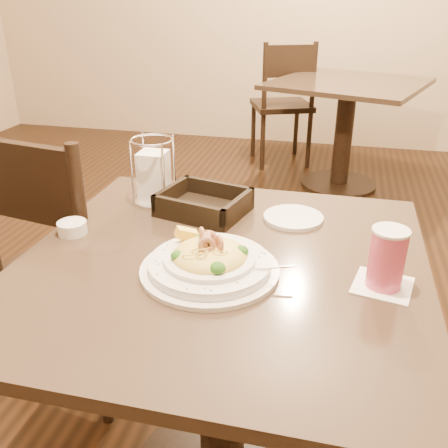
% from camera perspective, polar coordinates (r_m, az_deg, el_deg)
% --- Properties ---
extents(main_table, '(0.90, 0.90, 0.72)m').
position_cam_1_polar(main_table, '(1.25, -0.22, -13.28)').
color(main_table, black).
rests_on(main_table, ground).
extents(background_table, '(1.14, 1.14, 0.72)m').
position_cam_1_polar(background_table, '(3.49, 13.70, 11.87)').
color(background_table, black).
rests_on(background_table, ground).
extents(dining_chair_near, '(0.49, 0.49, 0.93)m').
position_cam_1_polar(dining_chair_near, '(1.66, -17.15, -3.72)').
color(dining_chair_near, black).
rests_on(dining_chair_near, ground).
extents(dining_chair_far, '(0.55, 0.55, 0.93)m').
position_cam_1_polar(dining_chair_far, '(3.91, 6.81, 13.83)').
color(dining_chair_far, black).
rests_on(dining_chair_far, ground).
extents(pasta_bowl, '(0.33, 0.30, 0.10)m').
position_cam_1_polar(pasta_bowl, '(1.06, -1.68, -4.25)').
color(pasta_bowl, white).
rests_on(pasta_bowl, main_table).
extents(drink_glass, '(0.13, 0.13, 0.13)m').
position_cam_1_polar(drink_glass, '(1.05, 18.11, -3.80)').
color(drink_glass, white).
rests_on(drink_glass, main_table).
extents(bread_basket, '(0.25, 0.23, 0.06)m').
position_cam_1_polar(bread_basket, '(1.34, -2.33, 2.17)').
color(bread_basket, black).
rests_on(bread_basket, main_table).
extents(napkin_caddy, '(0.12, 0.12, 0.19)m').
position_cam_1_polar(napkin_caddy, '(1.40, -8.01, 5.53)').
color(napkin_caddy, silver).
rests_on(napkin_caddy, main_table).
extents(side_plate, '(0.19, 0.19, 0.01)m').
position_cam_1_polar(side_plate, '(1.32, 7.92, 0.74)').
color(side_plate, white).
rests_on(side_plate, main_table).
extents(butter_ramekin, '(0.09, 0.09, 0.03)m').
position_cam_1_polar(butter_ramekin, '(1.29, -16.96, -0.41)').
color(butter_ramekin, white).
rests_on(butter_ramekin, main_table).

